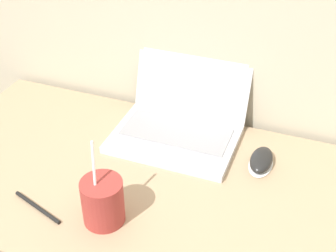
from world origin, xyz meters
TOP-DOWN VIEW (x-y plane):
  - laptop at (-0.11, 0.53)m, footprint 0.33×0.31m
  - drink_cup at (-0.15, 0.16)m, footprint 0.09×0.09m
  - computer_mouse at (0.13, 0.46)m, footprint 0.06×0.11m
  - pen at (-0.31, 0.13)m, footprint 0.15×0.06m

SIDE VIEW (x-z plane):
  - pen at x=-0.31m, z-range 0.78..0.79m
  - computer_mouse at x=0.13m, z-range 0.77..0.81m
  - laptop at x=-0.11m, z-range 0.71..0.95m
  - drink_cup at x=-0.15m, z-range 0.73..0.93m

